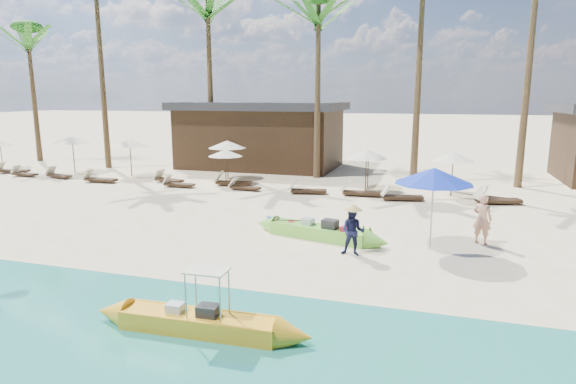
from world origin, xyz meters
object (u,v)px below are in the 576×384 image
(yellow_canoe, at_px, (199,322))
(tourist, at_px, (482,219))
(blue_umbrella, at_px, (434,176))
(green_canoe, at_px, (318,232))

(yellow_canoe, relative_size, tourist, 3.19)
(blue_umbrella, bearing_deg, tourist, 35.11)
(green_canoe, xyz_separation_m, blue_umbrella, (3.60, -0.11, 2.09))
(green_canoe, relative_size, blue_umbrella, 2.12)
(yellow_canoe, height_order, blue_umbrella, blue_umbrella)
(green_canoe, bearing_deg, tourist, 24.53)
(green_canoe, relative_size, yellow_canoe, 1.04)
(tourist, bearing_deg, yellow_canoe, 76.69)
(tourist, height_order, blue_umbrella, blue_umbrella)
(yellow_canoe, bearing_deg, blue_umbrella, 55.83)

